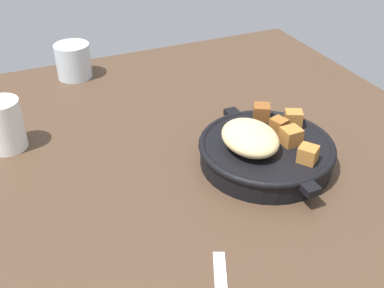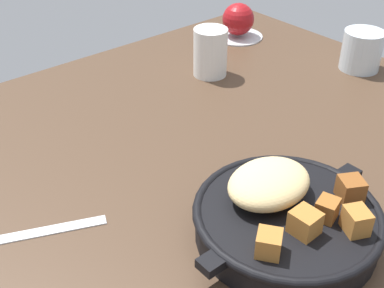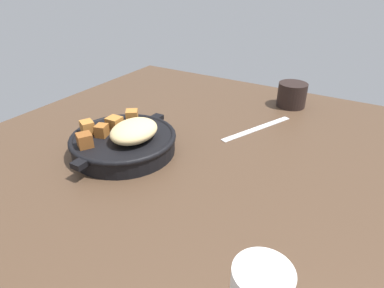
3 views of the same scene
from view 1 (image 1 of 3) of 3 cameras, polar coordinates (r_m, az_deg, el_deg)
The scene contains 4 objects.
ground_plane at distance 78.97cm, azimuth 1.44°, elevation -5.67°, with size 116.04×101.35×2.40cm, color #473323.
cast_iron_skillet at distance 82.42cm, azimuth 8.61°, elevation -0.60°, with size 27.43×23.12×8.14cm.
white_creamer_pitcher at distance 91.11cm, azimuth -21.31°, elevation 2.11°, with size 6.56×6.56×9.40cm, color white.
water_glass_short at distance 115.04cm, azimuth -13.86°, elevation 9.53°, with size 7.94×7.94×7.87cm, color silver.
Camera 1 is at (-55.38, 26.64, 48.41)cm, focal length 45.08 mm.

